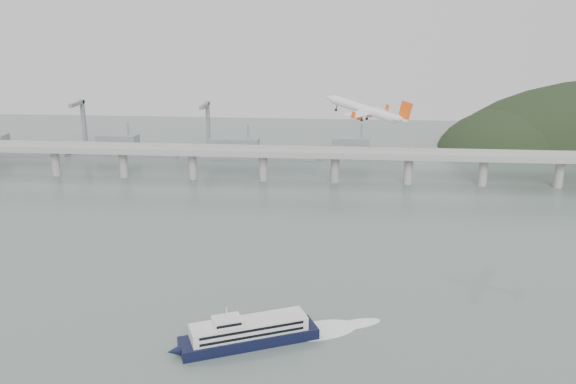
{
  "coord_description": "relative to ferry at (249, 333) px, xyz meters",
  "views": [
    {
      "loc": [
        22.74,
        -207.9,
        116.08
      ],
      "look_at": [
        0.0,
        55.0,
        36.0
      ],
      "focal_mm": 38.0,
      "sensor_mm": 36.0,
      "label": 1
    }
  ],
  "objects": [
    {
      "name": "distant_fleet",
      "position": [
        -147.38,
        280.39,
        2.02
      ],
      "size": [
        453.0,
        60.9,
        40.0
      ],
      "color": "slate",
      "rests_on": "ground"
    },
    {
      "name": "airliner",
      "position": [
        42.51,
        85.04,
        67.12
      ],
      "size": [
        40.09,
        37.82,
        12.24
      ],
      "rotation": [
        0.05,
        -0.21,
        2.68
      ],
      "color": "white",
      "rests_on": "ground"
    },
    {
      "name": "ground",
      "position": [
        7.98,
        15.31,
        -4.21
      ],
      "size": [
        900.0,
        900.0,
        0.0
      ],
      "primitive_type": "plane",
      "color": "#586662",
      "rests_on": "ground"
    },
    {
      "name": "bridge",
      "position": [
        6.83,
        215.31,
        13.44
      ],
      "size": [
        800.0,
        22.0,
        23.9
      ],
      "color": "#999997",
      "rests_on": "ground"
    },
    {
      "name": "ferry",
      "position": [
        0.0,
        0.0,
        0.0
      ],
      "size": [
        77.33,
        40.13,
        15.51
      ],
      "rotation": [
        0.0,
        0.0,
        0.42
      ],
      "color": "black",
      "rests_on": "ground"
    }
  ]
}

